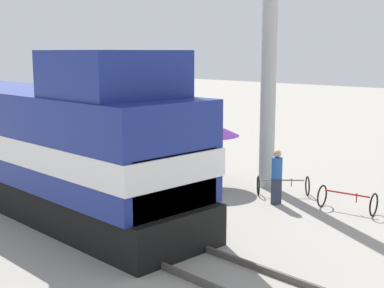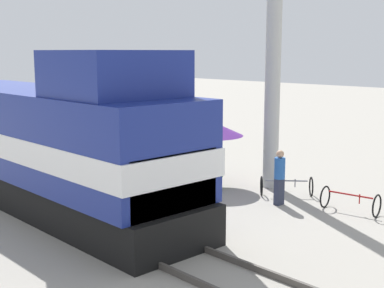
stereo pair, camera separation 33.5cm
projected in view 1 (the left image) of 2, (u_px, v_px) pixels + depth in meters
ground_plane at (86, 221)px, 15.27m from camera, size 120.00×120.00×0.00m
rail_near at (64, 224)px, 14.76m from camera, size 0.08×37.50×0.15m
rail_far at (107, 213)px, 15.75m from camera, size 0.08×37.50×0.15m
locomotive at (47, 144)px, 16.33m from camera, size 3.13×13.02×4.82m
utility_pole at (270, 33)px, 18.29m from camera, size 1.80×0.54×10.77m
vendor_umbrella at (205, 128)px, 18.99m from camera, size 2.42×2.42×2.38m
billboard_sign at (143, 102)px, 20.41m from camera, size 2.26×0.12×3.84m
shrub_cluster at (205, 173)px, 18.99m from camera, size 1.07×1.07×1.07m
person_bystander at (277, 175)px, 16.82m from camera, size 0.34×0.34×1.75m
bicycle at (283, 185)px, 17.94m from camera, size 1.66×1.69×0.67m
bicycle_spare at (347, 200)px, 16.14m from camera, size 0.93×1.74×0.70m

